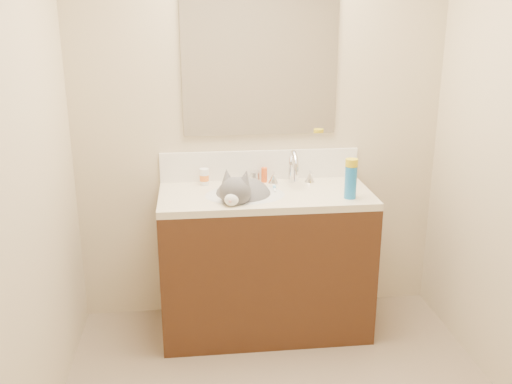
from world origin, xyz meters
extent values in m
cube|color=beige|center=(0.00, 1.25, 1.25)|extent=(2.20, 0.04, 2.50)
cube|color=beige|center=(0.00, -1.25, 1.25)|extent=(2.20, 0.04, 2.50)
cube|color=beige|center=(-1.10, 0.00, 1.25)|extent=(0.04, 2.50, 2.50)
cube|color=#3C2010|center=(0.00, 0.97, 0.41)|extent=(1.20, 0.55, 0.82)
cube|color=beige|center=(0.00, 0.97, 0.84)|extent=(1.20, 0.55, 0.04)
ellipsoid|color=silver|center=(-0.12, 0.94, 0.79)|extent=(0.45, 0.36, 0.14)
cylinder|color=silver|center=(0.18, 1.16, 0.92)|extent=(0.04, 0.04, 0.11)
torus|color=silver|center=(0.18, 1.09, 0.97)|extent=(0.03, 0.20, 0.20)
cylinder|color=silver|center=(0.18, 1.01, 0.94)|extent=(0.03, 0.03, 0.06)
cone|color=silver|center=(0.07, 1.16, 0.89)|extent=(0.06, 0.06, 0.06)
cone|color=silver|center=(0.29, 1.16, 0.89)|extent=(0.06, 0.06, 0.06)
ellipsoid|color=#535153|center=(-0.13, 0.98, 0.82)|extent=(0.43, 0.46, 0.24)
ellipsoid|color=#535153|center=(-0.18, 0.82, 0.92)|extent=(0.21, 0.20, 0.16)
ellipsoid|color=#535153|center=(-0.16, 0.89, 0.88)|extent=(0.16, 0.16, 0.15)
cone|color=#535153|center=(-0.22, 0.86, 1.00)|extent=(0.09, 0.11, 0.10)
cone|color=#535153|center=(-0.13, 0.82, 1.00)|extent=(0.10, 0.10, 0.10)
ellipsoid|color=white|center=(-0.21, 0.76, 0.90)|extent=(0.09, 0.08, 0.07)
ellipsoid|color=white|center=(-0.17, 0.86, 0.83)|extent=(0.14, 0.11, 0.14)
sphere|color=pink|center=(-0.22, 0.73, 0.90)|extent=(0.02, 0.02, 0.02)
cylinder|color=#535153|center=(0.01, 0.91, 0.75)|extent=(0.07, 0.25, 0.05)
cube|color=white|center=(0.00, 1.24, 0.95)|extent=(1.20, 0.02, 0.18)
cube|color=white|center=(0.00, 1.24, 1.54)|extent=(0.90, 0.02, 0.80)
cylinder|color=white|center=(-0.34, 1.16, 0.91)|extent=(0.07, 0.07, 0.10)
cylinder|color=orange|center=(-0.34, 1.16, 0.90)|extent=(0.07, 0.07, 0.04)
cylinder|color=#B7B7BC|center=(-0.03, 1.19, 0.89)|extent=(0.06, 0.06, 0.06)
cylinder|color=#E7541B|center=(0.02, 1.18, 0.90)|extent=(0.04, 0.04, 0.09)
cube|color=white|center=(0.06, 1.04, 0.86)|extent=(0.03, 0.14, 0.01)
cube|color=#6BB5E4|center=(0.06, 1.04, 0.87)|extent=(0.02, 0.03, 0.02)
cylinder|color=blue|center=(0.45, 0.82, 0.95)|extent=(0.08, 0.08, 0.18)
cylinder|color=gold|center=(0.45, 0.82, 1.06)|extent=(0.08, 0.08, 0.04)
camera|label=1|loc=(-0.41, -2.07, 1.84)|focal=40.00mm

